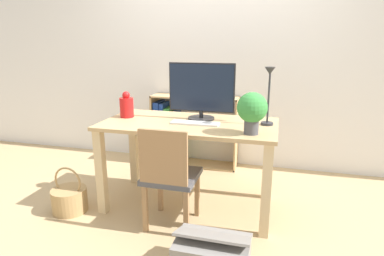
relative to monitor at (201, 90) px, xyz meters
The scene contains 11 objects.
ground_plane 1.03m from the monitor, 117.61° to the right, with size 10.00×10.00×0.00m, color tan.
wall_back 1.04m from the monitor, 94.16° to the left, with size 8.00×0.05×2.60m.
desk 0.42m from the monitor, 117.61° to the right, with size 1.45×0.75×0.76m.
monitor is the anchor object (origin of this frame).
keyboard 0.31m from the monitor, 92.35° to the right, with size 0.40×0.12×0.02m.
vase 0.68m from the monitor, behind, with size 0.12×0.12×0.23m.
desk_lamp 0.57m from the monitor, 10.95° to the right, with size 0.10×0.19×0.47m.
potted_plant 0.59m from the monitor, 37.84° to the right, with size 0.22×0.22×0.31m.
chair 0.78m from the monitor, 102.83° to the right, with size 0.40×0.40×0.83m.
bookshelf 1.15m from the monitor, 120.01° to the left, with size 0.99×0.28×0.82m.
basket 1.47m from the monitor, 153.54° to the right, with size 0.29×0.29×0.40m.
Camera 1 is at (0.70, -2.51, 1.42)m, focal length 30.00 mm.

